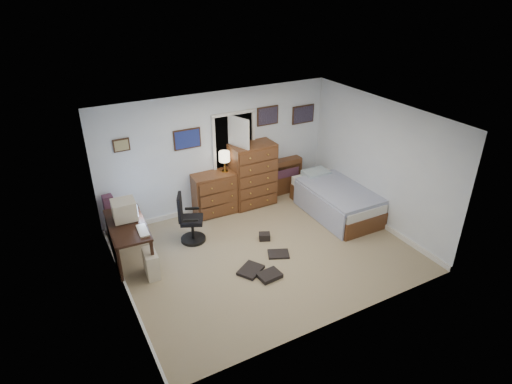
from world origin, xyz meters
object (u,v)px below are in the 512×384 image
office_chair (189,223)px  low_dresser (217,193)px  computer_desk (123,234)px  bed (335,199)px  tall_dresser (252,175)px

office_chair → low_dresser: bearing=64.6°
computer_desk → office_chair: bearing=8.7°
low_dresser → bed: 2.47m
low_dresser → tall_dresser: size_ratio=0.72×
tall_dresser → bed: 1.82m
tall_dresser → bed: bearing=-42.3°
computer_desk → office_chair: (1.22, 0.11, -0.21)m
office_chair → low_dresser: 1.19m
computer_desk → bed: bearing=-1.1°
low_dresser → bed: bearing=-26.2°
computer_desk → tall_dresser: 3.07m
low_dresser → tall_dresser: (0.83, -0.02, 0.25)m
computer_desk → office_chair: 1.24m
office_chair → computer_desk: bearing=-150.6°
computer_desk → low_dresser: bearing=25.9°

